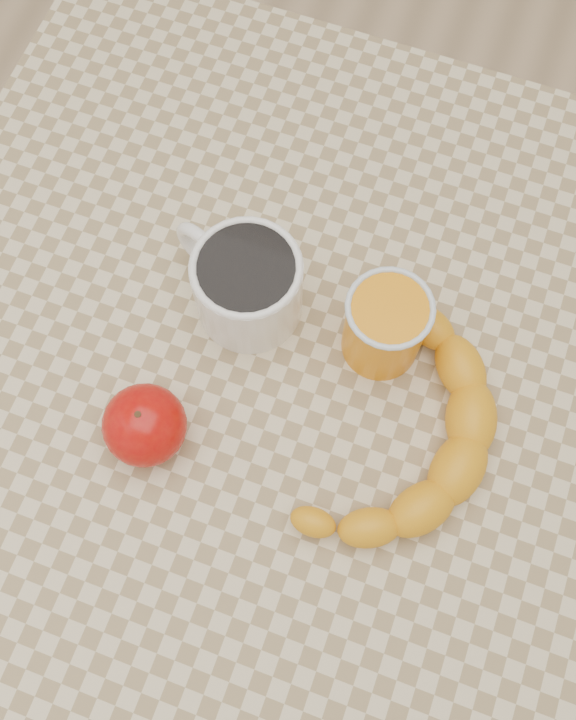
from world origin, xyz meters
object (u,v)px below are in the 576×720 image
(table, at_px, (288,394))
(orange_juice_glass, at_px, (385,326))
(apple, at_px, (145,425))
(coffee_mug, at_px, (246,283))
(banana, at_px, (396,428))

(table, distance_m, orange_juice_glass, 0.16)
(table, xyz_separation_m, apple, (-0.10, -0.11, 0.12))
(table, relative_size, coffee_mug, 5.24)
(table, bearing_deg, banana, -14.14)
(banana, bearing_deg, orange_juice_glass, 124.52)
(coffee_mug, bearing_deg, table, -39.26)
(coffee_mug, height_order, orange_juice_glass, orange_juice_glass)
(table, distance_m, banana, 0.16)
(coffee_mug, xyz_separation_m, orange_juice_glass, (0.13, 0.00, 0.00))
(coffee_mug, height_order, apple, coffee_mug)
(coffee_mug, distance_m, banana, 0.19)
(table, height_order, orange_juice_glass, orange_juice_glass)
(apple, height_order, banana, apple)
(table, relative_size, orange_juice_glass, 8.75)
(table, relative_size, banana, 2.51)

